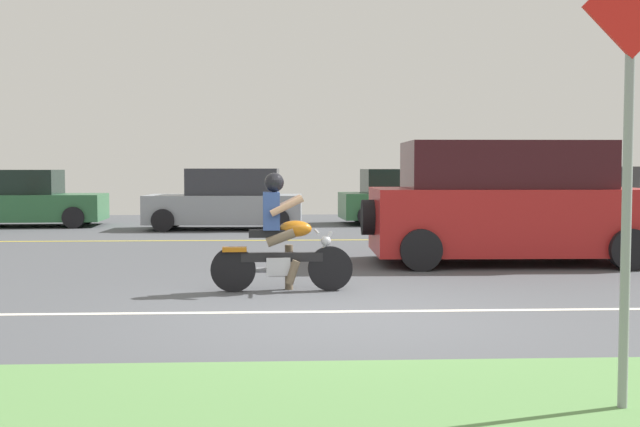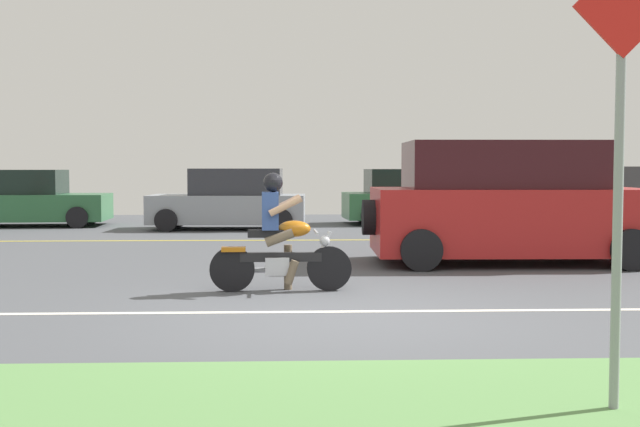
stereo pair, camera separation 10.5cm
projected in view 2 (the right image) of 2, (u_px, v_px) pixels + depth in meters
The scene contains 10 objects.
ground at pixel (329, 277), 11.27m from camera, with size 56.00×30.00×0.04m, color #4C4F54.
lane_line_near at pixel (343, 311), 8.46m from camera, with size 50.40×0.12×0.01m, color silver.
lane_line_far at pixel (316, 240), 16.88m from camera, with size 50.40×0.12×0.01m, color yellow.
motorcyclist at pixel (280, 241), 9.85m from camera, with size 1.79×0.58×1.50m.
suv_nearby at pixel (508, 204), 12.75m from camera, with size 4.65×2.25×1.98m.
parked_car_0 at pixel (22, 200), 20.97m from camera, with size 4.44×2.20×1.51m.
parked_car_1 at pixel (230, 201), 19.92m from camera, with size 3.98×1.96×1.54m.
parked_car_2 at pixel (416, 198), 21.84m from camera, with size 4.24×2.19×1.53m.
parked_car_3 at pixel (600, 198), 21.15m from camera, with size 3.83×2.09×1.60m.
street_sign at pixel (620, 141), 4.77m from camera, with size 0.62×0.06×2.84m.
Camera 2 is at (-0.57, -8.18, 1.55)m, focal length 43.95 mm.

